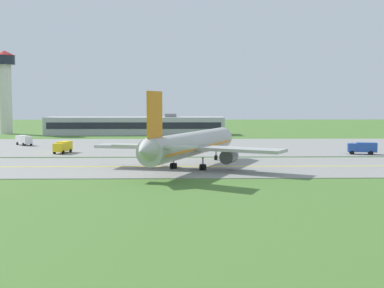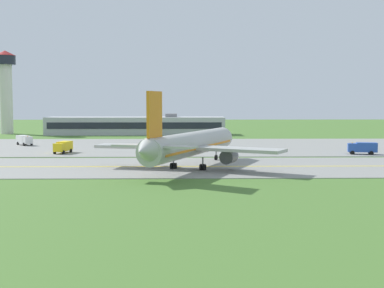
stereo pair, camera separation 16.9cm
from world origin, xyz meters
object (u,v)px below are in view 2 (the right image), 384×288
Objects in this scene: airplane_lead at (191,144)px; service_truck_baggage at (24,140)px; service_truck_catering at (63,147)px; control_tower at (6,84)px; service_truck_fuel at (363,148)px.

airplane_lead is 64.15m from service_truck_baggage.
service_truck_catering is (-27.55, 26.84, -2.60)m from airplane_lead.
airplane_lead reaches higher than service_truck_baggage.
control_tower is (-64.12, 99.29, 13.46)m from airplane_lead.
service_truck_baggage is 57.92m from control_tower.
control_tower reaches higher than service_truck_catering.
service_truck_baggage is 83.29m from service_truck_fuel.
service_truck_catering is (-64.56, 3.79, 0.00)m from service_truck_fuel.
airplane_lead reaches higher than service_truck_catering.
service_truck_fuel is 64.67m from service_truck_catering.
service_truck_fuel is at bearing -17.46° from service_truck_baggage.
service_truck_fuel is 0.21× the size of control_tower.
control_tower is (-36.57, 72.44, 16.06)m from service_truck_catering.
service_truck_baggage and service_truck_fuel have the same top height.
service_truck_baggage is 0.94× the size of service_truck_fuel.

